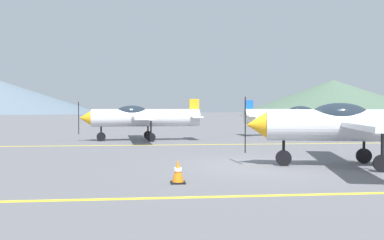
{
  "coord_description": "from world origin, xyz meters",
  "views": [
    {
      "loc": [
        -3.72,
        -13.32,
        1.83
      ],
      "look_at": [
        -1.19,
        10.0,
        1.2
      ],
      "focal_mm": 39.68,
      "sensor_mm": 36.0,
      "label": 1
    }
  ],
  "objects_px": {
    "airplane_far": "(293,116)",
    "traffic_cone_front": "(178,172)",
    "car_sedan": "(340,119)",
    "airplane_near": "(358,124)",
    "airplane_mid": "(141,117)"
  },
  "relations": [
    {
      "from": "airplane_far",
      "to": "airplane_mid",
      "type": "bearing_deg",
      "value": -161.49
    },
    {
      "from": "airplane_far",
      "to": "airplane_near",
      "type": "bearing_deg",
      "value": -102.31
    },
    {
      "from": "airplane_far",
      "to": "car_sedan",
      "type": "height_order",
      "value": "airplane_far"
    },
    {
      "from": "airplane_mid",
      "to": "airplane_far",
      "type": "height_order",
      "value": "same"
    },
    {
      "from": "airplane_far",
      "to": "traffic_cone_front",
      "type": "bearing_deg",
      "value": -117.56
    },
    {
      "from": "car_sedan",
      "to": "traffic_cone_front",
      "type": "relative_size",
      "value": 7.88
    },
    {
      "from": "airplane_mid",
      "to": "traffic_cone_front",
      "type": "height_order",
      "value": "airplane_mid"
    },
    {
      "from": "airplane_mid",
      "to": "airplane_far",
      "type": "xyz_separation_m",
      "value": [
        10.13,
        3.39,
        0.0
      ]
    },
    {
      "from": "airplane_far",
      "to": "traffic_cone_front",
      "type": "distance_m",
      "value": 19.68
    },
    {
      "from": "airplane_near",
      "to": "car_sedan",
      "type": "xyz_separation_m",
      "value": [
        11.1,
        24.55,
        -0.5
      ]
    },
    {
      "from": "airplane_near",
      "to": "traffic_cone_front",
      "type": "relative_size",
      "value": 13.46
    },
    {
      "from": "airplane_far",
      "to": "traffic_cone_front",
      "type": "relative_size",
      "value": 13.5
    },
    {
      "from": "airplane_mid",
      "to": "airplane_far",
      "type": "bearing_deg",
      "value": 18.51
    },
    {
      "from": "airplane_far",
      "to": "traffic_cone_front",
      "type": "height_order",
      "value": "airplane_far"
    },
    {
      "from": "car_sedan",
      "to": "airplane_far",
      "type": "bearing_deg",
      "value": -129.73
    }
  ]
}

